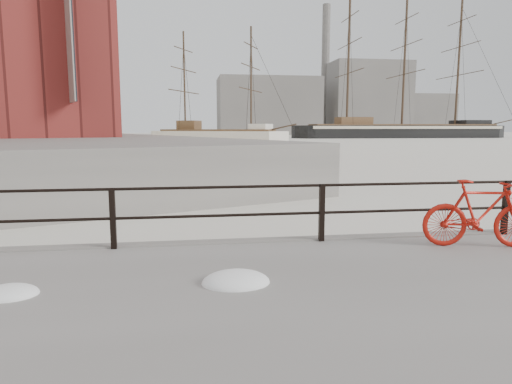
{
  "coord_description": "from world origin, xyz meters",
  "views": [
    {
      "loc": [
        -5.76,
        -7.66,
        2.31
      ],
      "look_at": [
        -4.41,
        1.5,
        1.0
      ],
      "focal_mm": 32.0,
      "sensor_mm": 36.0,
      "label": 1
    }
  ],
  "objects_px": {
    "barque_black": "(401,138)",
    "schooner_left": "(46,141)",
    "bicycle": "(481,214)",
    "schooner_mid": "(218,141)"
  },
  "relations": [
    {
      "from": "schooner_left",
      "to": "bicycle",
      "type": "bearing_deg",
      "value": -83.3
    },
    {
      "from": "barque_black",
      "to": "schooner_left",
      "type": "distance_m",
      "value": 72.82
    },
    {
      "from": "bicycle",
      "to": "schooner_mid",
      "type": "relative_size",
      "value": 0.07
    },
    {
      "from": "bicycle",
      "to": "schooner_mid",
      "type": "distance_m",
      "value": 72.3
    },
    {
      "from": "schooner_mid",
      "to": "schooner_left",
      "type": "height_order",
      "value": "schooner_mid"
    },
    {
      "from": "barque_black",
      "to": "schooner_mid",
      "type": "relative_size",
      "value": 2.08
    },
    {
      "from": "schooner_left",
      "to": "barque_black",
      "type": "bearing_deg",
      "value": -4.61
    },
    {
      "from": "schooner_mid",
      "to": "schooner_left",
      "type": "distance_m",
      "value": 30.29
    },
    {
      "from": "barque_black",
      "to": "schooner_mid",
      "type": "xyz_separation_m",
      "value": [
        -42.11,
        -17.59,
        0.0
      ]
    },
    {
      "from": "bicycle",
      "to": "barque_black",
      "type": "bearing_deg",
      "value": 77.65
    }
  ]
}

